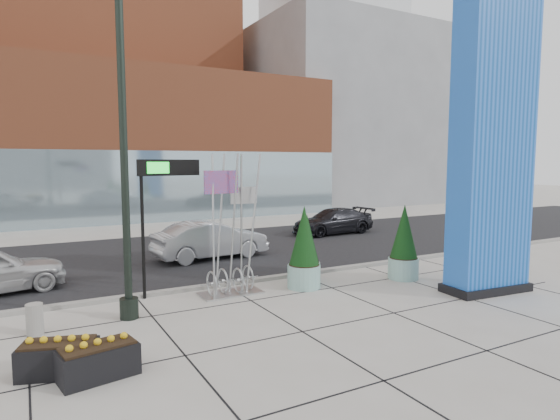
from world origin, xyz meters
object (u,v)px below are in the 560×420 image
blue_pylon (492,150)px  lamp_post (125,183)px  concrete_bollard (35,319)px  overhead_street_sign (165,179)px  car_silver_mid (211,240)px  public_art_sculpture (231,258)px

blue_pylon → lamp_post: blue_pylon is taller
concrete_bollard → overhead_street_sign: (3.78, 1.80, 3.30)m
overhead_street_sign → car_silver_mid: 6.36m
blue_pylon → concrete_bollard: (-13.01, 2.76, -4.20)m
blue_pylon → public_art_sculpture: 8.98m
public_art_sculpture → concrete_bollard: (-5.60, -1.00, -0.79)m
public_art_sculpture → overhead_street_sign: bearing=154.7°
concrete_bollard → car_silver_mid: bearing=43.0°
public_art_sculpture → overhead_street_sign: (-1.82, 0.80, 2.50)m
lamp_post → public_art_sculpture: lamp_post is taller
overhead_street_sign → concrete_bollard: bearing=-163.2°
concrete_bollard → overhead_street_sign: overhead_street_sign is taller
public_art_sculpture → car_silver_mid: (1.37, 5.50, -0.36)m
concrete_bollard → car_silver_mid: (6.97, 6.50, 0.44)m
overhead_street_sign → public_art_sculpture: bearing=-32.4°
overhead_street_sign → lamp_post: bearing=-140.9°
blue_pylon → concrete_bollard: blue_pylon is taller
lamp_post → concrete_bollard: 3.99m
overhead_street_sign → blue_pylon: bearing=-34.9°
car_silver_mid → concrete_bollard: bearing=127.7°
lamp_post → overhead_street_sign: 2.26m
lamp_post → public_art_sculpture: (3.34, 0.87, -2.49)m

